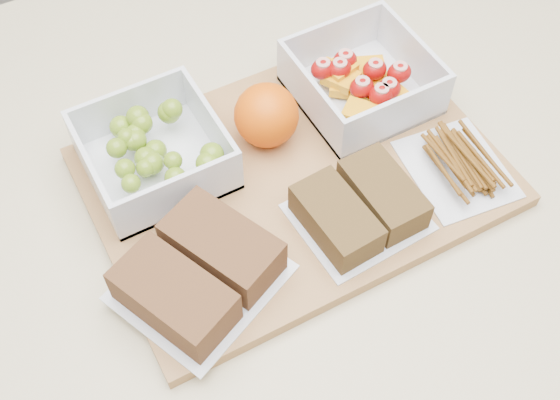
# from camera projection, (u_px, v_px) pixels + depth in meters

# --- Properties ---
(counter) EXTENTS (1.20, 0.90, 0.90)m
(counter) POSITION_uv_depth(u_px,v_px,m) (278.00, 360.00, 1.12)
(counter) COLOR beige
(counter) RESTS_ON ground
(cutting_board) EXTENTS (0.42, 0.30, 0.02)m
(cutting_board) POSITION_uv_depth(u_px,v_px,m) (294.00, 177.00, 0.75)
(cutting_board) COLOR #A47544
(cutting_board) RESTS_ON counter
(grape_container) EXTENTS (0.14, 0.14, 0.06)m
(grape_container) POSITION_uv_depth(u_px,v_px,m) (155.00, 151.00, 0.73)
(grape_container) COLOR silver
(grape_container) RESTS_ON cutting_board
(fruit_container) EXTENTS (0.14, 0.14, 0.06)m
(fruit_container) POSITION_uv_depth(u_px,v_px,m) (362.00, 82.00, 0.79)
(fruit_container) COLOR silver
(fruit_container) RESTS_ON cutting_board
(orange) EXTENTS (0.07, 0.07, 0.07)m
(orange) POSITION_uv_depth(u_px,v_px,m) (266.00, 115.00, 0.75)
(orange) COLOR #ED5805
(orange) RESTS_ON cutting_board
(sandwich_bag_left) EXTENTS (0.18, 0.17, 0.04)m
(sandwich_bag_left) POSITION_uv_depth(u_px,v_px,m) (199.00, 272.00, 0.65)
(sandwich_bag_left) COLOR silver
(sandwich_bag_left) RESTS_ON cutting_board
(sandwich_bag_center) EXTENTS (0.13, 0.11, 0.04)m
(sandwich_bag_center) POSITION_uv_depth(u_px,v_px,m) (360.00, 207.00, 0.70)
(sandwich_bag_center) COLOR silver
(sandwich_bag_center) RESTS_ON cutting_board
(pretzel_bag) EXTENTS (0.11, 0.13, 0.03)m
(pretzel_bag) POSITION_uv_depth(u_px,v_px,m) (459.00, 162.00, 0.74)
(pretzel_bag) COLOR silver
(pretzel_bag) RESTS_ON cutting_board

